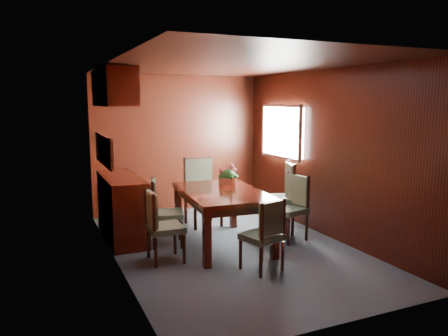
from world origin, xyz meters
name	(u,v)px	position (x,y,z in m)	size (l,w,h in m)	color
ground	(231,247)	(0.00, 0.00, 0.00)	(4.50, 4.50, 0.00)	#3D4854
room_shell	(214,125)	(-0.10, 0.33, 1.63)	(3.06, 4.52, 2.41)	black
sideboard	(122,208)	(-1.25, 1.00, 0.45)	(0.48, 1.40, 0.90)	black
dining_table	(222,198)	(-0.06, 0.16, 0.65)	(1.14, 1.69, 0.76)	black
chair_left_near	(160,222)	(-1.00, -0.12, 0.49)	(0.41, 0.42, 0.89)	black
chair_left_far	(162,209)	(-0.81, 0.47, 0.51)	(0.51, 0.53, 0.92)	black
chair_right_near	(292,203)	(0.95, 0.01, 0.52)	(0.51, 0.53, 0.93)	black
chair_right_far	(282,193)	(1.00, 0.36, 0.59)	(0.63, 0.64, 1.06)	black
chair_head	(266,231)	(0.02, -0.92, 0.48)	(0.50, 0.49, 0.86)	black
chair_foot	(201,187)	(0.06, 1.25, 0.59)	(0.52, 0.50, 1.07)	black
flower_centerpiece	(228,174)	(0.24, 0.61, 0.90)	(0.30, 0.30, 0.30)	#AF5435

